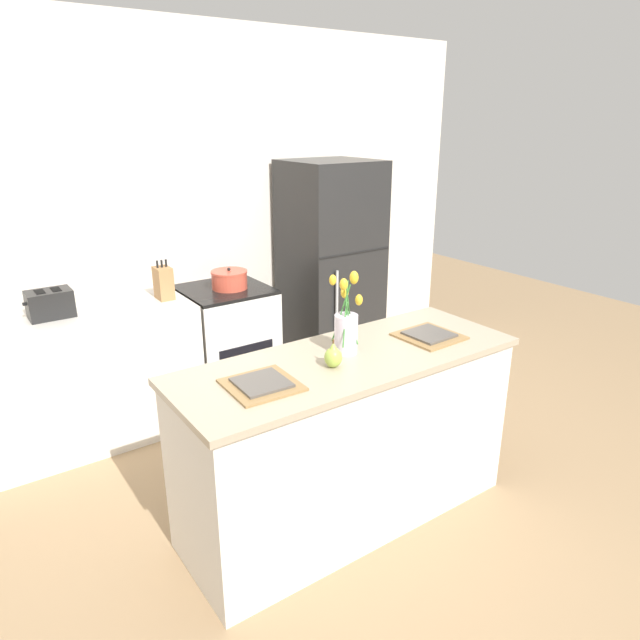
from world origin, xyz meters
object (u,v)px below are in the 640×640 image
stove_range (228,345)px  knife_block (164,283)px  pear_figurine (333,356)px  toaster (50,304)px  flower_vase (346,327)px  plate_setting_left (262,384)px  cooking_pot (229,280)px  refrigerator (330,271)px  plate_setting_right (429,335)px

stove_range → knife_block: 0.71m
pear_figurine → toaster: pear_figurine is taller
flower_vase → knife_block: size_ratio=1.53×
stove_range → flower_vase: (-0.08, -1.55, 0.63)m
plate_setting_left → cooking_pot: size_ratio=1.21×
toaster → knife_block: (0.71, -0.04, 0.03)m
refrigerator → flower_vase: size_ratio=4.22×
stove_range → plate_setting_left: size_ratio=2.82×
plate_setting_left → toaster: (-0.54, 1.68, 0.03)m
refrigerator → plate_setting_right: refrigerator is taller
toaster → flower_vase: bearing=-55.8°
stove_range → refrigerator: 1.04m
stove_range → toaster: 1.27m
refrigerator → plate_setting_right: 1.72m
cooking_pot → knife_block: bearing=176.2°
flower_vase → stove_range: bearing=87.0°
flower_vase → cooking_pot: (0.11, 1.52, -0.12)m
refrigerator → flower_vase: 1.87m
flower_vase → cooking_pot: flower_vase is taller
flower_vase → plate_setting_left: flower_vase is taller
pear_figurine → stove_range: bearing=81.9°
refrigerator → plate_setting_right: size_ratio=5.55×
refrigerator → stove_range: bearing=-180.0°
plate_setting_right → cooking_pot: (-0.39, 1.61, 0.01)m
refrigerator → flower_vase: refrigerator is taller
plate_setting_right → cooking_pot: size_ratio=1.21×
refrigerator → cooking_pot: bearing=-178.0°
refrigerator → cooking_pot: size_ratio=6.69×
stove_range → toaster: (-1.16, 0.04, 0.53)m
toaster → plate_setting_left: bearing=-72.1°
stove_range → knife_block: knife_block is taller
flower_vase → pear_figurine: (-0.16, -0.10, -0.08)m
stove_range → knife_block: (-0.45, 0.00, 0.55)m
stove_range → plate_setting_right: 1.76m
pear_figurine → cooking_pot: (0.26, 1.62, -0.04)m
refrigerator → plate_setting_left: bearing=-133.7°
toaster → refrigerator: bearing=-1.0°
flower_vase → plate_setting_right: bearing=-10.2°
stove_range → refrigerator: size_ratio=0.51×
pear_figurine → plate_setting_right: 0.65m
cooking_pot → plate_setting_left: bearing=-111.9°
plate_setting_right → plate_setting_left: bearing=180.0°
refrigerator → pear_figurine: bearing=-125.7°
toaster → knife_block: size_ratio=1.04×
flower_vase → knife_block: (-0.37, 1.55, -0.07)m
stove_range → knife_block: bearing=180.0°
stove_range → pear_figurine: (-0.24, -1.65, 0.55)m
flower_vase → toaster: flower_vase is taller
plate_setting_left → flower_vase: bearing=9.5°
knife_block → flower_vase: bearing=-76.7°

